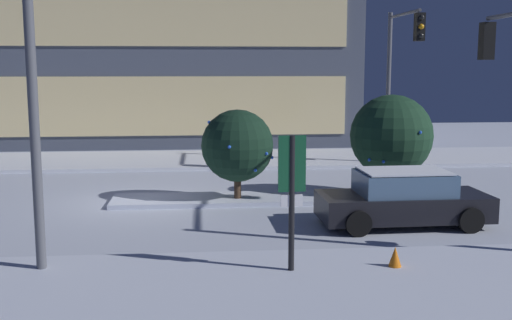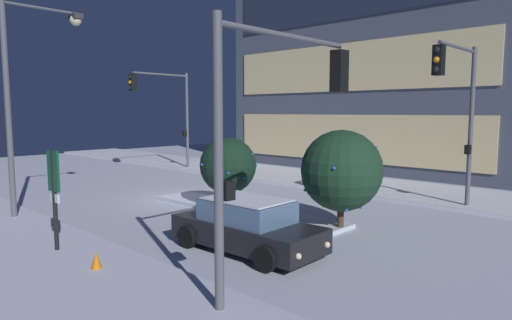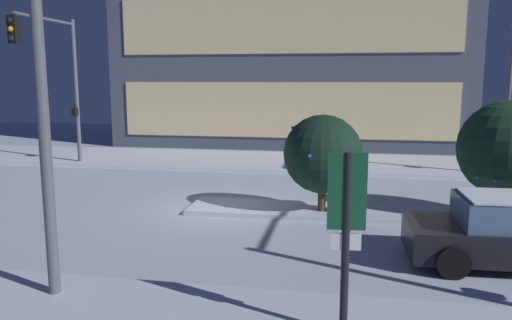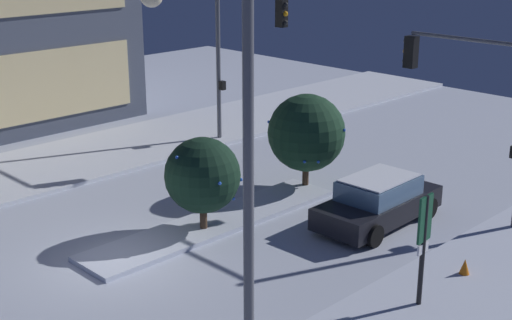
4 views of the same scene
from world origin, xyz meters
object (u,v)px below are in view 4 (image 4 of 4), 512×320
decorated_tree_left_of_median (202,175)px  construction_cone (464,269)px  car_near (378,201)px  parking_info_sign (424,238)px  decorated_tree_median (306,133)px  street_lamp_arched (218,134)px  traffic_light_corner_near_right (474,93)px  traffic_light_corner_far_right (242,41)px

decorated_tree_left_of_median → construction_cone: decorated_tree_left_of_median is taller
car_near → construction_cone: bearing=-111.9°
parking_info_sign → decorated_tree_median: (4.29, 7.38, 0.17)m
street_lamp_arched → decorated_tree_median: 11.52m
car_near → parking_info_sign: bearing=-134.6°
decorated_tree_median → car_near: bearing=-101.8°
traffic_light_corner_near_right → street_lamp_arched: (-11.00, -0.94, 1.15)m
parking_info_sign → construction_cone: parking_info_sign is taller
traffic_light_corner_far_right → decorated_tree_left_of_median: size_ratio=2.21×
decorated_tree_median → decorated_tree_left_of_median: 4.97m
traffic_light_corner_far_right → traffic_light_corner_near_right: (-0.15, -10.12, -0.43)m
traffic_light_corner_near_right → construction_cone: size_ratio=10.31×
decorated_tree_median → traffic_light_corner_far_right: bearing=70.1°
construction_cone → decorated_tree_left_of_median: bearing=112.0°
construction_cone → traffic_light_corner_near_right: bearing=30.5°
car_near → decorated_tree_left_of_median: bearing=141.1°
car_near → street_lamp_arched: (-8.58, -2.44, 4.35)m
car_near → construction_cone: (-1.39, -3.75, -0.44)m
traffic_light_corner_far_right → parking_info_sign: 14.05m
traffic_light_corner_near_right → traffic_light_corner_far_right: bearing=-0.8°
car_near → traffic_light_corner_far_right: bearing=71.9°
traffic_light_corner_near_right → parking_info_sign: 6.71m
traffic_light_corner_near_right → street_lamp_arched: street_lamp_arched is taller
traffic_light_corner_far_right → street_lamp_arched: size_ratio=0.82×
traffic_light_corner_far_right → street_lamp_arched: bearing=-45.2°
traffic_light_corner_far_right → construction_cone: bearing=-17.8°
decorated_tree_median → construction_cone: bearing=-106.3°
decorated_tree_median → construction_cone: decorated_tree_median is taller
traffic_light_corner_near_right → car_near: bearing=58.2°
street_lamp_arched → car_near: bearing=-74.7°
traffic_light_corner_far_right → parking_info_sign: bearing=-26.2°
traffic_light_corner_near_right → parking_info_sign: traffic_light_corner_near_right is taller
car_near → decorated_tree_left_of_median: decorated_tree_left_of_median is taller
parking_info_sign → construction_cone: 2.65m
car_near → street_lamp_arched: size_ratio=0.59×
street_lamp_arched → construction_cone: size_ratio=14.12×
traffic_light_corner_far_right → construction_cone: 13.60m
decorated_tree_left_of_median → construction_cone: (2.81, -6.96, -1.50)m
decorated_tree_left_of_median → construction_cone: size_ratio=5.26×
street_lamp_arched → parking_info_sign: 6.13m
decorated_tree_median → construction_cone: 7.83m
traffic_light_corner_near_right → construction_cone: bearing=120.5°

